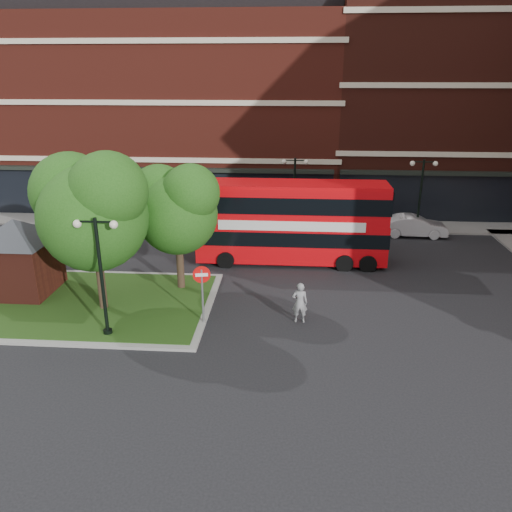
# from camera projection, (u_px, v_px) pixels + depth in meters

# --- Properties ---
(ground) EXTENTS (120.00, 120.00, 0.00)m
(ground) POSITION_uv_depth(u_px,v_px,m) (242.00, 343.00, 19.75)
(ground) COLOR black
(ground) RESTS_ON ground
(pavement_far) EXTENTS (44.00, 3.00, 0.12)m
(pavement_far) POSITION_uv_depth(u_px,v_px,m) (265.00, 223.00, 35.17)
(pavement_far) COLOR slate
(pavement_far) RESTS_ON ground
(terrace_far_left) EXTENTS (26.00, 12.00, 14.00)m
(terrace_far_left) POSITION_uv_depth(u_px,v_px,m) (172.00, 113.00, 40.30)
(terrace_far_left) COLOR maroon
(terrace_far_left) RESTS_ON ground
(terrace_far_right) EXTENTS (18.00, 12.00, 16.00)m
(terrace_far_right) POSITION_uv_depth(u_px,v_px,m) (452.00, 101.00, 38.49)
(terrace_far_right) COLOR #471911
(terrace_far_right) RESTS_ON ground
(traffic_island) EXTENTS (12.60, 7.60, 0.15)m
(traffic_island) POSITION_uv_depth(u_px,v_px,m) (77.00, 303.00, 23.07)
(traffic_island) COLOR gray
(traffic_island) RESTS_ON ground
(kiosk) EXTENTS (6.51, 6.51, 3.60)m
(kiosk) POSITION_uv_depth(u_px,v_px,m) (17.00, 248.00, 23.42)
(kiosk) COLOR #471911
(kiosk) RESTS_ON traffic_island
(tree_island_west) EXTENTS (5.40, 4.71, 7.21)m
(tree_island_west) POSITION_uv_depth(u_px,v_px,m) (91.00, 206.00, 20.94)
(tree_island_west) COLOR #2D2116
(tree_island_west) RESTS_ON ground
(tree_island_east) EXTENTS (4.46, 3.90, 6.29)m
(tree_island_east) POSITION_uv_depth(u_px,v_px,m) (176.00, 206.00, 23.25)
(tree_island_east) COLOR #2D2116
(tree_island_east) RESTS_ON ground
(lamp_island) EXTENTS (1.72, 0.36, 5.00)m
(lamp_island) POSITION_uv_depth(u_px,v_px,m) (101.00, 272.00, 19.32)
(lamp_island) COLOR black
(lamp_island) RESTS_ON ground
(lamp_far_left) EXTENTS (1.72, 0.36, 5.00)m
(lamp_far_left) POSITION_uv_depth(u_px,v_px,m) (294.00, 192.00, 32.20)
(lamp_far_left) COLOR black
(lamp_far_left) RESTS_ON ground
(lamp_far_right) EXTENTS (1.72, 0.36, 5.00)m
(lamp_far_right) POSITION_uv_depth(u_px,v_px,m) (420.00, 194.00, 31.67)
(lamp_far_right) COLOR black
(lamp_far_right) RESTS_ON ground
(bus) EXTENTS (10.40, 2.44, 3.97)m
(bus) POSITION_uv_depth(u_px,v_px,m) (291.00, 217.00, 27.37)
(bus) COLOR red
(bus) RESTS_ON ground
(woman) EXTENTS (0.67, 0.45, 1.81)m
(woman) POSITION_uv_depth(u_px,v_px,m) (300.00, 303.00, 21.16)
(woman) COLOR gray
(woman) RESTS_ON ground
(car_silver) EXTENTS (4.66, 2.27, 1.53)m
(car_silver) POSITION_uv_depth(u_px,v_px,m) (205.00, 221.00, 33.31)
(car_silver) COLOR #AEB1B6
(car_silver) RESTS_ON ground
(car_white) EXTENTS (4.24, 1.60, 1.38)m
(car_white) POSITION_uv_depth(u_px,v_px,m) (414.00, 226.00, 32.42)
(car_white) COLOR silver
(car_white) RESTS_ON ground
(no_entry_sign) EXTENTS (0.73, 0.19, 2.65)m
(no_entry_sign) POSITION_uv_depth(u_px,v_px,m) (202.00, 283.00, 20.62)
(no_entry_sign) COLOR slate
(no_entry_sign) RESTS_ON ground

